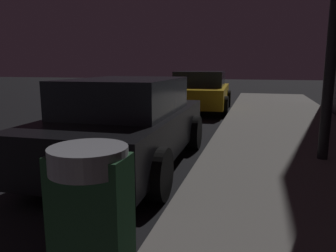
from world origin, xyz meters
TOP-DOWN VIEW (x-y plane):
  - car_black at (2.85, 4.55)m, footprint 2.06×4.18m
  - car_yellow_cab at (2.85, 11.53)m, footprint 2.29×4.26m

SIDE VIEW (x-z plane):
  - car_yellow_cab at x=2.85m, z-range 0.00..1.43m
  - car_black at x=2.85m, z-range 0.00..1.43m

